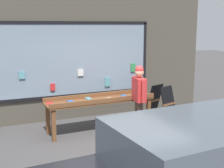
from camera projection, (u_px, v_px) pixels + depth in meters
ground_plane at (118, 145)px, 6.86m from camera, size 40.00×40.00×0.00m
shopfront_facade at (80, 56)px, 8.66m from camera, size 7.63×0.29×3.53m
display_table_main at (100, 102)px, 7.69m from camera, size 2.71×0.78×0.88m
person_browsing at (139, 94)px, 7.46m from camera, size 0.27×0.65×1.65m
small_dog at (161, 123)px, 7.51m from camera, size 0.42×0.45×0.39m
sandwich_board_sign at (161, 102)px, 8.61m from camera, size 0.69×0.93×0.95m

